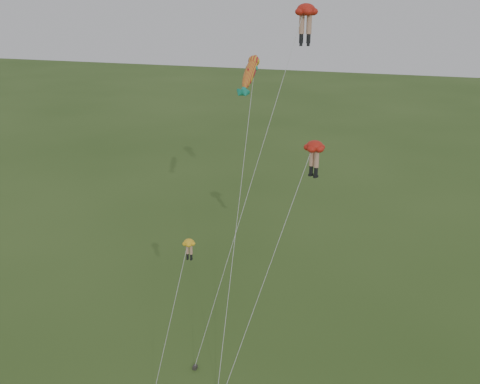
% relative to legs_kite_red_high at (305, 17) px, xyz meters
% --- Properties ---
extents(ground, '(300.00, 300.00, 0.00)m').
position_rel_legs_kite_red_high_xyz_m(ground, '(-3.59, -11.26, -22.60)').
color(ground, '#304A1A').
rests_on(ground, ground).
extents(legs_kite_red_high, '(5.66, 12.50, 23.49)m').
position_rel_legs_kite_red_high_xyz_m(legs_kite_red_high, '(0.00, 0.00, 0.00)').
color(legs_kite_red_high, red).
rests_on(legs_kite_red_high, ground).
extents(legs_kite_red_mid, '(4.63, 12.07, 14.70)m').
position_rel_legs_kite_red_high_xyz_m(legs_kite_red_mid, '(1.71, -3.86, -8.66)').
color(legs_kite_red_mid, red).
rests_on(legs_kite_red_mid, ground).
extents(legs_kite_yellow, '(1.80, 4.30, 9.71)m').
position_rel_legs_kite_red_high_xyz_m(legs_kite_yellow, '(-4.78, -11.32, -13.82)').
color(legs_kite_yellow, yellow).
rests_on(legs_kite_yellow, ground).
extents(fish_kite, '(2.18, 14.00, 20.13)m').
position_rel_legs_kite_red_high_xyz_m(fish_kite, '(-3.75, -0.80, -4.01)').
color(fish_kite, gold).
rests_on(fish_kite, ground).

